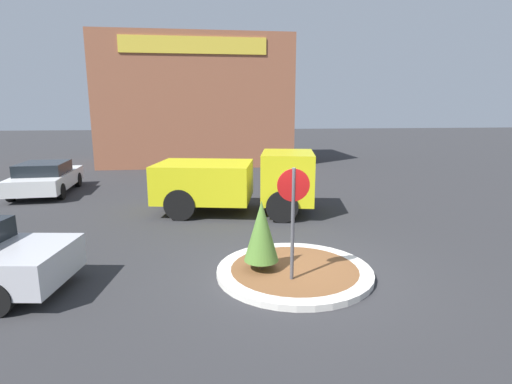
% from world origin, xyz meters
% --- Properties ---
extents(ground_plane, '(120.00, 120.00, 0.00)m').
position_xyz_m(ground_plane, '(0.00, 0.00, 0.00)').
color(ground_plane, '#2D2D30').
extents(traffic_island, '(3.23, 3.23, 0.13)m').
position_xyz_m(traffic_island, '(0.00, 0.00, 0.07)').
color(traffic_island, beige).
rests_on(traffic_island, ground_plane).
extents(stop_sign, '(0.62, 0.07, 2.32)m').
position_xyz_m(stop_sign, '(-0.17, -0.51, 1.58)').
color(stop_sign, '#4C4C51').
rests_on(stop_sign, ground_plane).
extents(island_shrub, '(0.71, 0.71, 1.46)m').
position_xyz_m(island_shrub, '(-0.69, 0.04, 0.96)').
color(island_shrub, brown).
rests_on(island_shrub, traffic_island).
extents(utility_truck, '(5.42, 3.27, 2.01)m').
position_xyz_m(utility_truck, '(-0.76, 5.23, 1.08)').
color(utility_truck, gold).
rests_on(utility_truck, ground_plane).
extents(storefront_building, '(11.34, 6.07, 7.56)m').
position_xyz_m(storefront_building, '(-2.26, 18.34, 3.78)').
color(storefront_building, '#93563D').
rests_on(storefront_building, ground_plane).
extents(parked_sedan_white, '(2.15, 4.33, 1.29)m').
position_xyz_m(parked_sedan_white, '(-8.20, 9.20, 0.66)').
color(parked_sedan_white, silver).
rests_on(parked_sedan_white, ground_plane).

